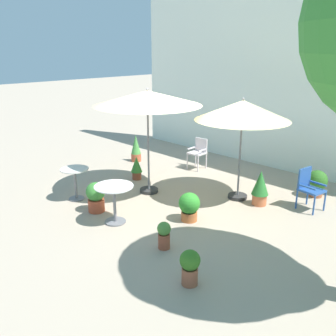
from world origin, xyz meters
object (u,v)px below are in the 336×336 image
object	(u,v)px
patio_umbrella_1	(243,111)
patio_chair_0	(199,151)
potted_plant_5	(260,187)
potted_plant_7	(96,196)
cafe_table_1	(114,197)
patio_chair_1	(309,186)
cafe_table_0	(75,178)
potted_plant_1	(190,266)
potted_plant_4	(137,167)
potted_plant_6	(317,182)
potted_plant_3	(164,234)
patio_umbrella_0	(147,99)
potted_plant_0	(189,206)
potted_plant_2	(136,148)

from	to	relation	value
patio_umbrella_1	patio_chair_0	size ratio (longest dim) A/B	2.69
potted_plant_5	potted_plant_7	distance (m)	3.59
cafe_table_1	patio_chair_1	size ratio (longest dim) A/B	0.87
cafe_table_0	potted_plant_7	world-z (taller)	cafe_table_0
patio_umbrella_1	potted_plant_1	world-z (taller)	patio_umbrella_1
cafe_table_0	potted_plant_4	size ratio (longest dim) A/B	1.20
potted_plant_1	potted_plant_6	xyz separation A→B (m)	(-0.26, 4.68, 0.04)
potted_plant_3	potted_plant_4	bearing A→B (deg)	147.35
cafe_table_0	potted_plant_4	distance (m)	1.90
patio_umbrella_0	potted_plant_0	xyz separation A→B (m)	(1.75, -0.47, -1.93)
patio_umbrella_0	potted_plant_4	world-z (taller)	patio_umbrella_0
potted_plant_5	potted_plant_7	world-z (taller)	potted_plant_5
potted_plant_2	patio_chair_1	bearing A→B (deg)	3.77
cafe_table_0	potted_plant_6	size ratio (longest dim) A/B	1.17
cafe_table_0	potted_plant_4	world-z (taller)	cafe_table_0
patio_chair_1	potted_plant_0	xyz separation A→B (m)	(-1.39, -2.27, -0.20)
potted_plant_4	potted_plant_6	distance (m)	4.48
patio_chair_0	potted_plant_5	size ratio (longest dim) A/B	1.09
potted_plant_6	potted_plant_1	bearing A→B (deg)	-86.83
potted_plant_5	potted_plant_7	bearing A→B (deg)	-128.78
potted_plant_1	potted_plant_5	bearing A→B (deg)	105.53
potted_plant_0	patio_umbrella_1	bearing A→B (deg)	90.44
potted_plant_6	potted_plant_0	bearing A→B (deg)	-111.44
potted_plant_4	potted_plant_5	world-z (taller)	potted_plant_5
potted_plant_2	potted_plant_4	xyz separation A→B (m)	(1.28, -1.05, -0.07)
patio_chair_1	cafe_table_1	bearing A→B (deg)	-124.99
patio_umbrella_1	potted_plant_4	xyz separation A→B (m)	(-2.66, -0.82, -1.70)
cafe_table_0	potted_plant_5	distance (m)	4.17
patio_chair_1	potted_plant_7	size ratio (longest dim) A/B	1.37
patio_umbrella_1	potted_plant_7	world-z (taller)	patio_umbrella_1
potted_plant_0	potted_plant_1	world-z (taller)	potted_plant_0
potted_plant_2	potted_plant_4	size ratio (longest dim) A/B	1.33
potted_plant_3	potted_plant_5	size ratio (longest dim) A/B	0.63
potted_plant_1	patio_chair_1	bearing A→B (deg)	91.16
patio_umbrella_0	potted_plant_4	bearing A→B (deg)	157.08
potted_plant_2	potted_plant_6	distance (m)	5.30
patio_chair_0	potted_plant_7	distance (m)	3.87
patio_umbrella_0	patio_umbrella_1	xyz separation A→B (m)	(1.74, 1.21, -0.21)
cafe_table_1	potted_plant_0	distance (m)	1.51
patio_umbrella_0	potted_plant_3	bearing A→B (deg)	-36.23
patio_chair_0	potted_plant_1	distance (m)	5.67
patio_umbrella_1	potted_plant_1	size ratio (longest dim) A/B	4.17
patio_chair_1	potted_plant_3	distance (m)	3.54
potted_plant_3	potted_plant_7	distance (m)	2.14
potted_plant_2	potted_plant_5	size ratio (longest dim) A/B	1.04
potted_plant_5	potted_plant_4	bearing A→B (deg)	-165.25
cafe_table_0	potted_plant_2	xyz separation A→B (m)	(-1.38, 2.95, -0.11)
cafe_table_1	potted_plant_5	bearing A→B (deg)	61.60
cafe_table_0	patio_umbrella_0	bearing A→B (deg)	61.07
patio_umbrella_0	patio_chair_1	bearing A→B (deg)	29.74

